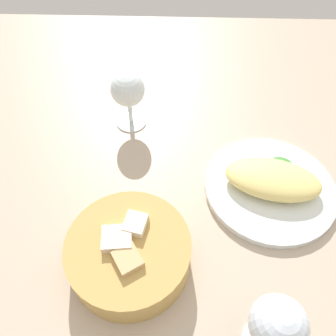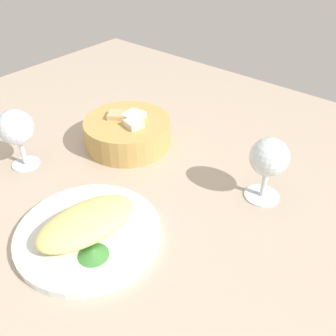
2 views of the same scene
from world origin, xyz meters
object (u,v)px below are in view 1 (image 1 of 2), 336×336
wine_glass_near (128,92)px  wine_glass_far (277,326)px  plate (269,188)px  bread_basket (129,252)px

wine_glass_near → wine_glass_far: bearing=117.7°
wine_glass_far → plate: bearing=-100.8°
bread_basket → plate: bearing=-148.7°
plate → wine_glass_far: size_ratio=1.91×
bread_basket → wine_glass_near: bearing=-84.4°
wine_glass_near → wine_glass_far: 50.06cm
bread_basket → wine_glass_far: (-20.00, 11.37, 5.47)cm
bread_basket → wine_glass_near: size_ratio=1.52×
plate → wine_glass_far: bearing=79.2°
bread_basket → wine_glass_near: 33.54cm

